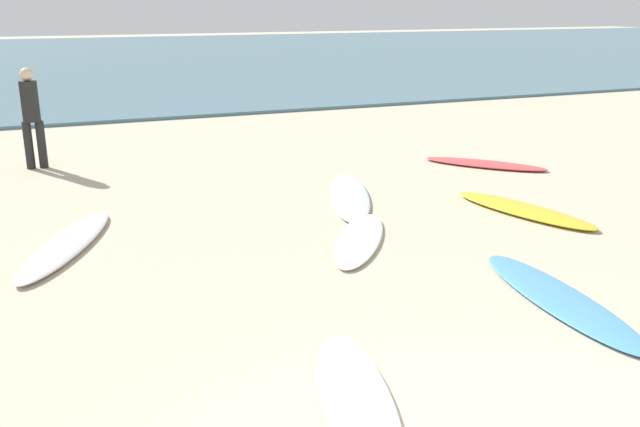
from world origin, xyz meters
The scene contains 9 objects.
ocean_water centered at (0.00, 34.25, 0.04)m, with size 120.00×40.00×0.08m, color slate.
surfboard_0 centered at (-0.28, 1.69, 0.03)m, with size 0.51×1.97×0.06m, color white.
surfboard_1 centered at (3.72, 4.92, 0.04)m, with size 0.55×2.15×0.09m, color yellow.
surfboard_2 centered at (-1.93, 5.82, 0.04)m, with size 0.50×2.45×0.09m, color silver.
surfboard_3 centered at (1.22, 4.73, 0.03)m, with size 0.50×1.99×0.06m, color white.
surfboard_4 centered at (2.20, 2.51, 0.03)m, with size 0.55×2.34×0.06m, color #539CDB.
surfboard_7 centered at (4.86, 7.39, 0.04)m, with size 0.53×2.08×0.07m, color #E24E4F.
surfboard_8 centered at (1.88, 6.44, 0.04)m, with size 0.55×2.53×0.07m, color white.
beachgoer_near centered at (-2.15, 10.14, 0.92)m, with size 0.34×0.29×1.66m.
Camera 1 is at (-2.11, -2.07, 2.67)m, focal length 38.66 mm.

